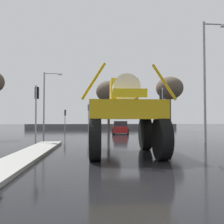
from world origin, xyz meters
name	(u,v)px	position (x,y,z in m)	size (l,w,h in m)	color
ground_plane	(108,136)	(0.00, 18.00, 0.00)	(120.00, 120.00, 0.00)	black
median_island	(27,156)	(-4.45, 4.97, 0.07)	(1.43, 11.60, 0.15)	gray
oversize_sprayer	(124,114)	(0.04, 5.58, 1.96)	(4.04, 5.15, 4.08)	black
sedan_ahead	(121,128)	(1.73, 21.32, 0.71)	(2.32, 4.30, 1.52)	maroon
traffic_signal_near_left	(37,101)	(-5.55, 10.87, 3.01)	(0.24, 0.54, 4.13)	gray
traffic_signal_near_right	(162,103)	(3.58, 10.87, 2.95)	(0.24, 0.54, 4.05)	gray
traffic_signal_far_left	(89,111)	(-2.32, 28.03, 2.94)	(0.24, 0.55, 4.02)	gray
traffic_signal_far_right	(65,115)	(-5.77, 28.05, 2.34)	(0.24, 0.55, 3.22)	gray
streetlight_near_right	(206,76)	(6.83, 10.45, 4.96)	(1.89, 0.24, 9.00)	gray
streetlight_far_left	(46,99)	(-7.59, 23.29, 4.34)	(2.33, 0.24, 7.69)	gray
bare_tree_right	(170,88)	(9.58, 26.52, 6.27)	(3.95, 3.95, 8.00)	#473828
bare_tree_far_center	(109,92)	(0.96, 32.25, 6.38)	(4.28, 4.28, 8.25)	#473828
roadside_barrier	(102,126)	(0.00, 34.65, 0.45)	(27.15, 0.24, 0.90)	#59595B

